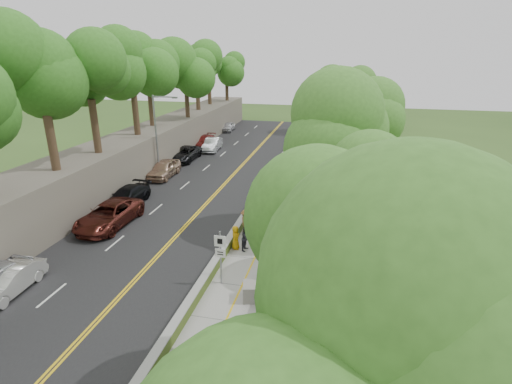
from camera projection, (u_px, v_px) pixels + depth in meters
The scene contains 25 objects.
ground at pixel (220, 255), 24.68m from camera, with size 140.00×140.00×0.00m, color #33511E.
road at pixel (214, 177), 39.56m from camera, with size 11.20×66.00×0.04m, color black.
sidewalk at pixel (293, 183), 37.91m from camera, with size 4.20×66.00×0.05m, color gray.
jersey_barrier at pixel (269, 178), 38.29m from camera, with size 0.42×66.00×0.60m, color #A9E538.
rock_embankment at pixel (137, 153), 40.55m from camera, with size 5.00×66.00×4.00m, color #595147.
chainlink_fence at pixel (316, 174), 37.15m from camera, with size 0.04×66.00×2.00m, color slate.
trees_embankment at pixel (133, 66), 37.56m from camera, with size 6.40×66.00×13.00m, color #387C22, non-canonical shape.
trees_fenceside at pixel (347, 110), 34.62m from camera, with size 7.00×66.00×14.00m, color #49882D, non-canonical shape.
streetlight at pixel (158, 131), 38.11m from camera, with size 2.52×0.22×8.00m.
signpost at pixel (220, 252), 21.03m from camera, with size 0.62×0.09×3.10m.
construction_barrel at pixel (312, 160), 43.98m from camera, with size 0.56×0.56×0.91m, color #C8411D.
concrete_block at pixel (256, 291), 20.19m from camera, with size 1.31×0.98×0.87m, color slate.
car_1 at pixel (9, 282), 20.59m from camera, with size 1.47×4.22×1.39m, color white.
car_2 at pixel (109, 215), 28.45m from camera, with size 2.74×5.95×1.65m, color #59211A.
car_3 at pixel (127, 196), 32.34m from camera, with size 2.02×4.97×1.44m, color black.
car_4 at pixel (164, 169), 39.33m from camera, with size 1.98×4.93×1.68m, color tan.
car_5 at pixel (212, 144), 49.60m from camera, with size 1.64×4.71×1.55m, color silver.
car_6 at pixel (184, 154), 45.17m from camera, with size 2.56×5.55×1.54m, color black.
car_7 at pixel (204, 141), 51.42m from camera, with size 2.01×4.95×1.44m, color maroon.
car_8 at pixel (228, 127), 61.34m from camera, with size 1.59×3.94×1.34m, color silver.
painter_0 at pixel (236, 238), 25.17m from camera, with size 0.76×0.50×1.56m, color #C28B0B.
painter_1 at pixel (257, 218), 27.98m from camera, with size 0.58×0.38×1.59m, color silver.
painter_2 at pixel (246, 238), 25.01m from camera, with size 0.78×0.61×1.61m, color black.
painter_3 at pixel (245, 221), 27.41m from camera, with size 1.07×0.62×1.66m, color brown.
person_far at pixel (298, 170), 38.70m from camera, with size 1.06×0.44×1.80m, color black.
Camera 1 is at (6.99, -20.85, 12.09)m, focal length 28.00 mm.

